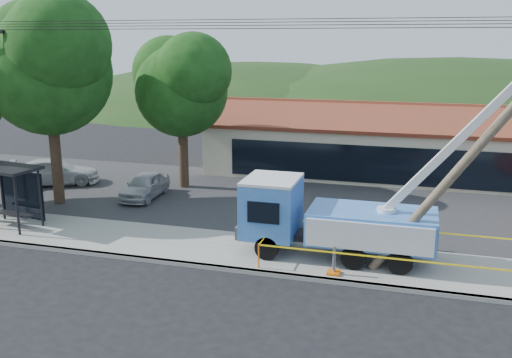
{
  "coord_description": "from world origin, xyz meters",
  "views": [
    {
      "loc": [
        6.08,
        -16.95,
        8.6
      ],
      "look_at": [
        -0.29,
        5.0,
        2.92
      ],
      "focal_mm": 40.0,
      "sensor_mm": 36.0,
      "label": 1
    }
  ],
  "objects_px": {
    "utility_truck": "(333,216)",
    "car_white": "(56,186)",
    "car_silver": "(146,199)",
    "leaning_pole": "(484,141)",
    "bus_shelter": "(11,182)"
  },
  "relations": [
    {
      "from": "utility_truck",
      "to": "bus_shelter",
      "type": "distance_m",
      "value": 14.67
    },
    {
      "from": "leaning_pole",
      "to": "car_silver",
      "type": "height_order",
      "value": "leaning_pole"
    },
    {
      "from": "leaning_pole",
      "to": "car_silver",
      "type": "distance_m",
      "value": 18.33
    },
    {
      "from": "car_silver",
      "to": "car_white",
      "type": "xyz_separation_m",
      "value": [
        -6.54,
        1.23,
        0.0
      ]
    },
    {
      "from": "utility_truck",
      "to": "car_silver",
      "type": "relative_size",
      "value": 2.98
    },
    {
      "from": "bus_shelter",
      "to": "leaning_pole",
      "type": "bearing_deg",
      "value": 7.87
    },
    {
      "from": "car_silver",
      "to": "bus_shelter",
      "type": "bearing_deg",
      "value": -122.99
    },
    {
      "from": "bus_shelter",
      "to": "car_silver",
      "type": "height_order",
      "value": "bus_shelter"
    },
    {
      "from": "car_silver",
      "to": "utility_truck",
      "type": "bearing_deg",
      "value": -30.27
    },
    {
      "from": "leaning_pole",
      "to": "car_white",
      "type": "bearing_deg",
      "value": 160.96
    },
    {
      "from": "bus_shelter",
      "to": "car_white",
      "type": "bearing_deg",
      "value": 121.63
    },
    {
      "from": "car_silver",
      "to": "car_white",
      "type": "bearing_deg",
      "value": 166.54
    },
    {
      "from": "leaning_pole",
      "to": "car_white",
      "type": "relative_size",
      "value": 1.83
    },
    {
      "from": "car_silver",
      "to": "car_white",
      "type": "height_order",
      "value": "car_white"
    },
    {
      "from": "utility_truck",
      "to": "car_white",
      "type": "bearing_deg",
      "value": 158.38
    }
  ]
}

